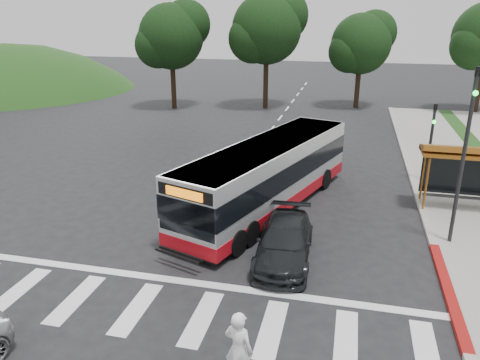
% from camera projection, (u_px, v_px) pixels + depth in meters
% --- Properties ---
extents(ground, '(140.00, 140.00, 0.00)m').
position_uv_depth(ground, '(193.00, 234.00, 18.25)').
color(ground, black).
rests_on(ground, ground).
extents(sidewalk_east, '(4.00, 40.00, 0.12)m').
position_uv_depth(sidewalk_east, '(456.00, 186.00, 23.12)').
color(sidewalk_east, gray).
rests_on(sidewalk_east, ground).
extents(curb_east, '(0.30, 40.00, 0.15)m').
position_uv_depth(curb_east, '(414.00, 183.00, 23.56)').
color(curb_east, '#9E9991').
rests_on(curb_east, ground).
extents(curb_east_red, '(0.32, 6.00, 0.15)m').
position_uv_depth(curb_east_red, '(448.00, 291.00, 14.41)').
color(curb_east_red, maroon).
rests_on(curb_east_red, ground).
extents(hillside_nw, '(44.00, 44.00, 10.00)m').
position_uv_depth(hillside_nw, '(11.00, 89.00, 52.75)').
color(hillside_nw, '#194215').
rests_on(hillside_nw, ground).
extents(crosswalk_ladder, '(18.00, 2.60, 0.01)m').
position_uv_depth(crosswalk_ladder, '(137.00, 308.00, 13.68)').
color(crosswalk_ladder, silver).
rests_on(crosswalk_ladder, ground).
extents(bus_shelter, '(4.20, 1.60, 2.86)m').
position_uv_depth(bus_shelter, '(473.00, 158.00, 19.74)').
color(bus_shelter, '#935418').
rests_on(bus_shelter, sidewalk_east).
extents(traffic_signal_ne_tall, '(0.18, 0.37, 6.50)m').
position_uv_depth(traffic_signal_ne_tall, '(466.00, 144.00, 16.19)').
color(traffic_signal_ne_tall, black).
rests_on(traffic_signal_ne_tall, ground).
extents(traffic_signal_ne_short, '(0.18, 0.37, 4.00)m').
position_uv_depth(traffic_signal_ne_short, '(432.00, 135.00, 23.06)').
color(traffic_signal_ne_short, black).
rests_on(traffic_signal_ne_short, ground).
extents(tree_north_a, '(6.60, 6.15, 10.17)m').
position_uv_depth(tree_north_a, '(268.00, 28.00, 40.18)').
color(tree_north_a, black).
rests_on(tree_north_a, ground).
extents(tree_north_b, '(5.72, 5.33, 8.43)m').
position_uv_depth(tree_north_b, '(362.00, 43.00, 40.67)').
color(tree_north_b, black).
rests_on(tree_north_b, ground).
extents(tree_north_c, '(6.16, 5.74, 9.30)m').
position_uv_depth(tree_north_c, '(172.00, 35.00, 40.33)').
color(tree_north_c, black).
rests_on(tree_north_c, ground).
extents(transit_bus, '(5.99, 11.55, 2.94)m').
position_uv_depth(transit_bus, '(268.00, 177.00, 20.20)').
color(transit_bus, '#AAACAE').
rests_on(transit_bus, ground).
extents(pedestrian, '(0.83, 0.66, 1.97)m').
position_uv_depth(pedestrian, '(239.00, 350.00, 10.55)').
color(pedestrian, white).
rests_on(pedestrian, ground).
extents(dark_sedan, '(2.06, 4.64, 1.32)m').
position_uv_depth(dark_sedan, '(284.00, 242.00, 16.21)').
color(dark_sedan, black).
rests_on(dark_sedan, ground).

